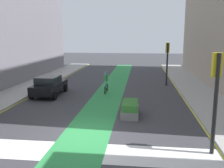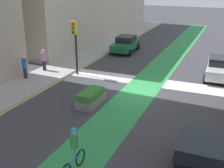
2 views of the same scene
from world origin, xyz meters
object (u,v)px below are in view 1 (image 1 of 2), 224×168
at_px(car_black_left_far, 49,86).
at_px(median_planter, 130,109).
at_px(cyclist_in_lane, 106,82).
at_px(traffic_signal_far_right, 167,56).
at_px(traffic_signal_near_right, 216,84).

relative_size(car_black_left_far, median_planter, 1.96).
distance_m(car_black_left_far, cyclist_in_lane, 4.64).
height_order(traffic_signal_far_right, median_planter, traffic_signal_far_right).
xyz_separation_m(traffic_signal_near_right, car_black_left_far, (-10.24, 9.10, -2.07)).
relative_size(traffic_signal_near_right, car_black_left_far, 0.97).
distance_m(traffic_signal_near_right, cyclist_in_lane, 12.08).
bearing_deg(cyclist_in_lane, traffic_signal_far_right, 37.39).
relative_size(traffic_signal_near_right, traffic_signal_far_right, 1.00).
distance_m(cyclist_in_lane, median_planter, 6.34).
height_order(car_black_left_far, cyclist_in_lane, cyclist_in_lane).
distance_m(traffic_signal_near_right, median_planter, 6.25).
height_order(car_black_left_far, median_planter, car_black_left_far).
xyz_separation_m(car_black_left_far, median_planter, (6.71, -4.57, -0.40)).
distance_m(traffic_signal_near_right, car_black_left_far, 13.85).
distance_m(traffic_signal_near_right, traffic_signal_far_right, 14.54).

